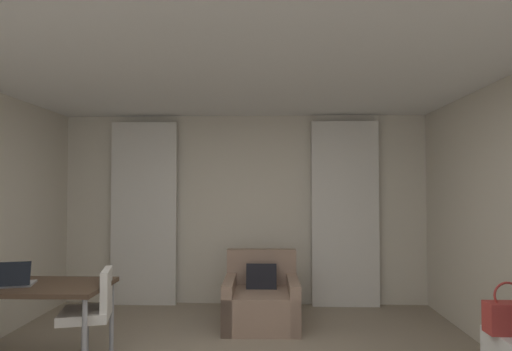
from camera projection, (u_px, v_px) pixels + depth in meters
The scene contains 9 objects.
wall_window at pixel (244, 209), 5.74m from camera, with size 5.12×0.06×2.60m.
ceiling at pixel (217, 33), 2.76m from camera, with size 5.12×6.12×0.06m, color white.
curtain_left_panel at pixel (144, 213), 5.66m from camera, with size 0.90×0.06×2.50m.
curtain_right_panel at pixel (345, 213), 5.57m from camera, with size 0.90×0.06×2.50m.
armchair at pixel (261, 301), 4.80m from camera, with size 0.86×0.85×0.83m.
desk at pixel (31, 292), 3.58m from camera, with size 1.31×0.66×0.75m.
desk_chair at pixel (90, 327), 3.56m from camera, with size 0.49×0.49×0.88m.
laptop at pixel (12, 281), 3.51m from camera, with size 0.38×0.32×0.22m.
handbag_primary at pixel (508, 317), 2.93m from camera, with size 0.30×0.14×0.37m.
Camera 1 is at (0.35, -2.72, 1.59)m, focal length 28.92 mm.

